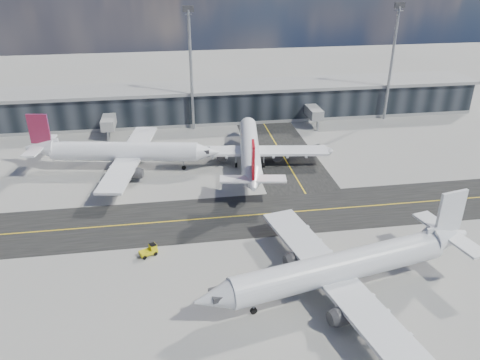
{
  "coord_description": "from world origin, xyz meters",
  "views": [
    {
      "loc": [
        -5.18,
        -62.57,
        39.72
      ],
      "look_at": [
        5.49,
        7.41,
        5.0
      ],
      "focal_mm": 35.0,
      "sensor_mm": 36.0,
      "label": 1
    }
  ],
  "objects": [
    {
      "name": "ground",
      "position": [
        0.0,
        0.0,
        0.0
      ],
      "size": [
        300.0,
        300.0,
        0.0
      ],
      "primitive_type": "plane",
      "color": "gray",
      "rests_on": "ground"
    },
    {
      "name": "taxiway_lanes",
      "position": [
        3.91,
        10.74,
        0.01
      ],
      "size": [
        180.0,
        63.0,
        0.03
      ],
      "color": "black",
      "rests_on": "ground"
    },
    {
      "name": "terminal_concourse",
      "position": [
        0.04,
        54.93,
        4.09
      ],
      "size": [
        152.0,
        19.8,
        8.8
      ],
      "color": "black",
      "rests_on": "ground"
    },
    {
      "name": "floodlight_masts",
      "position": [
        0.0,
        48.0,
        15.61
      ],
      "size": [
        102.5,
        0.7,
        28.9
      ],
      "color": "gray",
      "rests_on": "ground"
    },
    {
      "name": "airliner_af",
      "position": [
        -15.47,
        26.04,
        3.8
      ],
      "size": [
        38.71,
        33.17,
        11.49
      ],
      "rotation": [
        0.0,
        0.0,
        -1.74
      ],
      "color": "white",
      "rests_on": "ground"
    },
    {
      "name": "airliner_redtail",
      "position": [
        9.96,
        23.43,
        3.7
      ],
      "size": [
        32.38,
        37.85,
        11.21
      ],
      "rotation": [
        0.0,
        0.0,
        -0.14
      ],
      "color": "white",
      "rests_on": "ground"
    },
    {
      "name": "airliner_near",
      "position": [
        15.09,
        -16.81,
        3.83
      ],
      "size": [
        38.92,
        33.4,
        11.59
      ],
      "rotation": [
        0.0,
        0.0,
        1.78
      ],
      "color": "silver",
      "rests_on": "ground"
    },
    {
      "name": "baggage_tug",
      "position": [
        -9.63,
        -5.01,
        0.8
      ],
      "size": [
        2.83,
        2.18,
        1.6
      ],
      "rotation": [
        0.0,
        0.0,
        -1.13
      ],
      "color": "yellow",
      "rests_on": "ground"
    },
    {
      "name": "service_van",
      "position": [
        27.31,
        29.07,
        0.67
      ],
      "size": [
        4.64,
        5.21,
        1.34
      ],
      "primitive_type": "imported",
      "rotation": [
        0.0,
        0.0,
        0.63
      ],
      "color": "white",
      "rests_on": "ground"
    }
  ]
}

